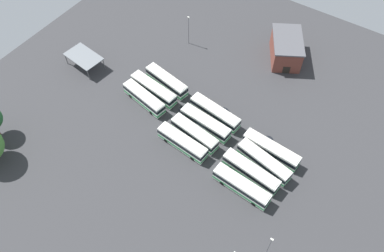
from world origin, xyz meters
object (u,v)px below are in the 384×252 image
bus_row0_slot3 (241,186)px  lamp_post_mid_lot (188,29)px  bus_row0_slot0 (271,150)px  bus_row2_slot0 (167,81)px  bus_row1_slot3 (182,142)px  bus_row2_slot1 (154,89)px  bus_row0_slot2 (251,172)px  bus_row1_slot0 (215,113)px  maintenance_shelter (84,57)px  bus_row1_slot1 (205,123)px  bus_row0_slot1 (264,162)px  depot_building (286,49)px  bus_row2_slot2 (144,98)px  lamp_post_far_corner (269,247)px  bus_row1_slot2 (194,134)px

bus_row0_slot3 → lamp_post_mid_lot: (33.04, -30.38, 2.92)m
bus_row0_slot0 → bus_row2_slot0: (29.75, -3.75, -0.00)m
bus_row1_slot3 → bus_row2_slot1: 16.67m
bus_row0_slot2 → bus_row2_slot0: same height
bus_row1_slot0 → lamp_post_mid_lot: (18.99, -17.53, 2.91)m
lamp_post_mid_lot → bus_row2_slot0: bearing=105.2°
bus_row0_slot0 → maintenance_shelter: bearing=2.3°
bus_row0_slot3 → bus_row1_slot1: same height
bus_row0_slot1 → bus_row2_slot0: (29.82, -7.21, -0.00)m
depot_building → bus_row2_slot2: bearing=57.4°
bus_row2_slot0 → bus_row2_slot2: size_ratio=1.02×
bus_row1_slot1 → lamp_post_mid_lot: 28.52m
lamp_post_far_corner → bus_row1_slot3: bearing=-23.5°
bus_row0_slot2 → bus_row2_slot2: (29.98, -3.54, -0.00)m
bus_row0_slot3 → bus_row2_slot0: size_ratio=1.01×
lamp_post_far_corner → maintenance_shelter: bearing=-16.7°
depot_building → lamp_post_mid_lot: lamp_post_mid_lot is taller
bus_row0_slot1 → bus_row2_slot2: same height
bus_row0_slot3 → lamp_post_far_corner: 13.85m
bus_row1_slot0 → bus_row1_slot1: (0.20, 3.72, -0.00)m
bus_row0_slot1 → lamp_post_mid_lot: bearing=-33.9°
bus_row0_slot0 → bus_row0_slot2: 7.09m
maintenance_shelter → bus_row2_slot1: bearing=-174.4°
depot_building → maintenance_shelter: bearing=37.2°
bus_row1_slot2 → depot_building: depot_building is taller
depot_building → bus_row0_slot1: bearing=108.2°
bus_row1_slot0 → bus_row1_slot2: same height
bus_row0_slot3 → bus_row2_slot0: same height
bus_row1_slot2 → bus_row1_slot3: (0.86, 3.37, 0.00)m
bus_row2_slot0 → maintenance_shelter: (21.05, 5.81, 1.46)m
bus_row0_slot3 → bus_row0_slot2: bearing=-90.0°
bus_row0_slot1 → bus_row1_slot1: bearing=-6.3°
bus_row0_slot2 → lamp_post_far_corner: size_ratio=1.53×
bus_row1_slot0 → bus_row0_slot1: bearing=160.3°
bus_row0_slot3 → depot_building: size_ratio=0.89×
depot_building → bus_row1_slot0: bearing=80.2°
bus_row1_slot2 → bus_row2_slot1: same height
bus_row0_slot1 → depot_building: 33.71m
bus_row1_slot1 → lamp_post_mid_lot: (18.79, -21.25, 2.92)m
bus_row0_slot0 → bus_row2_slot1: bearing=0.1°
bus_row1_slot0 → bus_row2_slot2: same height
bus_row0_slot0 → bus_row1_slot0: (15.04, -1.96, -0.00)m
bus_row1_slot1 → bus_row0_slot3: bearing=147.4°
maintenance_shelter → lamp_post_far_corner: lamp_post_far_corner is taller
bus_row0_slot1 → bus_row2_slot1: bearing=-6.2°
bus_row1_slot0 → lamp_post_far_corner: 32.72m
bus_row2_slot2 → lamp_post_far_corner: (-40.06, 16.49, 2.79)m
bus_row0_slot0 → bus_row1_slot0: same height
bus_row2_slot1 → bus_row2_slot0: bearing=-104.7°
bus_row1_slot2 → lamp_post_mid_lot: size_ratio=1.37×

